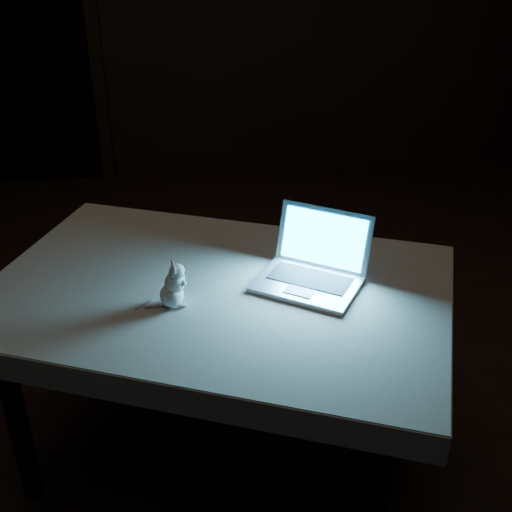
{
  "coord_description": "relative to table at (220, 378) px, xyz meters",
  "views": [
    {
      "loc": [
        -0.11,
        -1.84,
        1.69
      ],
      "look_at": [
        0.1,
        -0.16,
        0.76
      ],
      "focal_mm": 45.0,
      "sensor_mm": 36.0,
      "label": 1
    }
  ],
  "objects": [
    {
      "name": "doorway",
      "position": [
        -1.07,
        2.71,
        0.72
      ],
      "size": [
        1.06,
        0.36,
        2.13
      ],
      "primitive_type": null,
      "color": "black",
      "rests_on": "back_wall"
    },
    {
      "name": "floor",
      "position": [
        0.03,
        0.21,
        -0.34
      ],
      "size": [
        5.0,
        5.0,
        0.0
      ],
      "primitive_type": "plane",
      "color": "black",
      "rests_on": "ground"
    },
    {
      "name": "laptop",
      "position": [
        0.27,
        -0.03,
        0.45
      ],
      "size": [
        0.39,
        0.38,
        0.2
      ],
      "primitive_type": null,
      "rotation": [
        0.0,
        0.0,
        -0.58
      ],
      "color": "silver",
      "rests_on": "tablecloth"
    },
    {
      "name": "plush_mouse",
      "position": [
        -0.13,
        -0.08,
        0.42
      ],
      "size": [
        0.13,
        0.13,
        0.14
      ],
      "primitive_type": null,
      "rotation": [
        0.0,
        0.0,
        -0.46
      ],
      "color": "white",
      "rests_on": "tablecloth"
    },
    {
      "name": "tablecloth",
      "position": [
        0.01,
        -0.03,
        0.31
      ],
      "size": [
        1.61,
        1.37,
        0.08
      ],
      "primitive_type": null,
      "rotation": [
        0.0,
        0.0,
        -0.41
      ],
      "color": "beige",
      "rests_on": "table"
    },
    {
      "name": "table",
      "position": [
        0.0,
        0.0,
        0.0
      ],
      "size": [
        1.49,
        1.24,
        0.68
      ],
      "primitive_type": null,
      "rotation": [
        0.0,
        0.0,
        -0.39
      ],
      "color": "black",
      "rests_on": "floor"
    }
  ]
}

